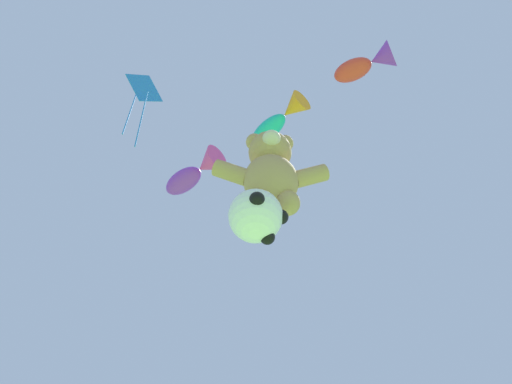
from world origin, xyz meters
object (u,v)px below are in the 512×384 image
Objects in this scene: soccer_ball_kite at (256,216)px; teddy_bear_kite at (271,172)px; diamond_kite at (143,94)px; fish_kite_crimson at (367,64)px; fish_kite_violet at (196,172)px; fish_kite_teal at (281,119)px.

teddy_bear_kite is at bearing 33.42° from soccer_ball_kite.
diamond_kite reaches higher than soccer_ball_kite.
soccer_ball_kite is at bearing 164.09° from fish_kite_crimson.
fish_kite_crimson is 0.53× the size of diamond_kite.
teddy_bear_kite reaches higher than soccer_ball_kite.
diamond_kite reaches higher than fish_kite_violet.
soccer_ball_kite is 5.40m from fish_kite_crimson.
diamond_kite reaches higher than fish_kite_teal.
fish_kite_crimson reaches higher than fish_kite_teal.
diamond_kite is at bearing 173.95° from soccer_ball_kite.
diamond_kite reaches higher than teddy_bear_kite.
teddy_bear_kite is 4.08m from fish_kite_violet.
fish_kite_crimson is at bearing -39.14° from fish_kite_teal.
fish_kite_crimson is at bearing -22.40° from teddy_bear_kite.
fish_kite_teal is at bearing 8.94° from diamond_kite.
fish_kite_crimson is at bearing -15.91° from soccer_ball_kite.
teddy_bear_kite is 1.43× the size of fish_kite_teal.
teddy_bear_kite is at bearing 157.60° from fish_kite_crimson.
soccer_ball_kite is 0.64× the size of fish_kite_teal.
teddy_bear_kite is 1.34× the size of fish_kite_violet.
soccer_ball_kite is at bearing -128.65° from fish_kite_teal.
fish_kite_violet is at bearing 60.39° from diamond_kite.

